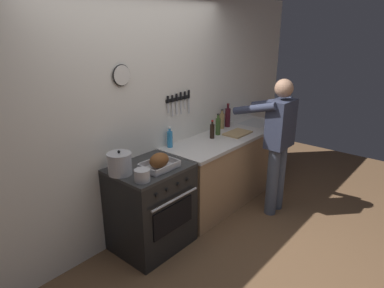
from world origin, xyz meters
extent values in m
plane|color=brown|center=(0.00, 0.00, 0.00)|extent=(8.00, 8.00, 0.00)
cube|color=white|center=(0.00, 1.35, 1.30)|extent=(6.00, 0.10, 2.60)
cube|color=black|center=(0.54, 1.29, 1.42)|extent=(0.39, 0.02, 0.04)
cube|color=silver|center=(0.36, 1.28, 1.35)|extent=(0.02, 0.00, 0.11)
cube|color=black|center=(0.36, 1.28, 1.44)|extent=(0.02, 0.02, 0.08)
cube|color=silver|center=(0.43, 1.28, 1.32)|extent=(0.02, 0.00, 0.16)
cube|color=black|center=(0.43, 1.28, 1.44)|extent=(0.02, 0.02, 0.08)
cube|color=silver|center=(0.50, 1.28, 1.32)|extent=(0.02, 0.00, 0.16)
cube|color=black|center=(0.50, 1.28, 1.45)|extent=(0.02, 0.02, 0.09)
cube|color=silver|center=(0.57, 1.28, 1.32)|extent=(0.02, 0.00, 0.17)
cube|color=black|center=(0.57, 1.28, 1.45)|extent=(0.02, 0.02, 0.09)
cube|color=silver|center=(0.64, 1.28, 1.34)|extent=(0.01, 0.00, 0.12)
cube|color=black|center=(0.64, 1.28, 1.45)|extent=(0.02, 0.02, 0.09)
cube|color=silver|center=(0.71, 1.28, 1.31)|extent=(0.02, 0.00, 0.19)
cube|color=black|center=(0.71, 1.28, 1.45)|extent=(0.02, 0.02, 0.10)
cylinder|color=white|center=(-0.26, 1.28, 1.77)|extent=(0.19, 0.02, 0.19)
torus|color=black|center=(-0.26, 1.28, 1.77)|extent=(0.21, 0.02, 0.21)
cube|color=tan|center=(1.20, 0.99, 0.43)|extent=(2.00, 0.62, 0.86)
cube|color=silver|center=(1.20, 0.99, 0.88)|extent=(2.03, 0.65, 0.04)
cube|color=#B2B5B7|center=(1.88, 1.01, 0.84)|extent=(0.44, 0.36, 0.11)
cube|color=black|center=(-0.22, 0.99, 0.43)|extent=(0.76, 0.62, 0.87)
cube|color=black|center=(-0.22, 0.67, 0.45)|extent=(0.53, 0.01, 0.28)
cube|color=#2D2D2D|center=(-0.22, 0.99, 0.89)|extent=(0.76, 0.62, 0.03)
cylinder|color=black|center=(-0.43, 0.67, 0.78)|extent=(0.04, 0.02, 0.04)
cylinder|color=black|center=(-0.30, 0.67, 0.78)|extent=(0.04, 0.02, 0.04)
cylinder|color=black|center=(-0.14, 0.67, 0.78)|extent=(0.04, 0.02, 0.04)
cylinder|color=black|center=(-0.01, 0.67, 0.78)|extent=(0.04, 0.02, 0.04)
cylinder|color=silver|center=(-0.22, 0.65, 0.66)|extent=(0.61, 0.02, 0.02)
cylinder|color=#4C566B|center=(1.17, 0.34, 0.43)|extent=(0.14, 0.14, 0.86)
cylinder|color=#4C566B|center=(1.35, 0.34, 0.43)|extent=(0.14, 0.14, 0.86)
cube|color=#2D3347|center=(1.26, 0.34, 1.14)|extent=(0.38, 0.22, 0.56)
sphere|color=#9E755B|center=(1.26, 0.34, 1.55)|extent=(0.21, 0.21, 0.21)
cylinder|color=#2D3347|center=(1.05, 0.58, 1.32)|extent=(0.09, 0.55, 0.22)
cylinder|color=#2D3347|center=(1.47, 0.58, 1.32)|extent=(0.09, 0.55, 0.22)
cube|color=#B7B7BC|center=(-0.19, 0.88, 0.91)|extent=(0.34, 0.25, 0.01)
cube|color=#B7B7BC|center=(-0.19, 0.76, 0.94)|extent=(0.34, 0.01, 0.05)
cube|color=#B7B7BC|center=(-0.19, 1.01, 0.94)|extent=(0.34, 0.01, 0.05)
cube|color=#B7B7BC|center=(-0.36, 0.88, 0.94)|extent=(0.01, 0.25, 0.05)
cube|color=#B7B7BC|center=(-0.02, 0.88, 0.94)|extent=(0.01, 0.25, 0.05)
ellipsoid|color=brown|center=(-0.19, 0.88, 0.99)|extent=(0.21, 0.15, 0.15)
cylinder|color=#B7B7BC|center=(-0.51, 1.07, 1.00)|extent=(0.22, 0.22, 0.19)
cylinder|color=#B2B2B7|center=(-0.51, 1.07, 1.10)|extent=(0.23, 0.23, 0.01)
sphere|color=black|center=(-0.51, 1.07, 1.12)|extent=(0.03, 0.03, 0.03)
cylinder|color=#B7B7BC|center=(-0.48, 0.80, 0.96)|extent=(0.14, 0.14, 0.11)
cube|color=tan|center=(1.26, 0.92, 0.91)|extent=(0.36, 0.24, 0.02)
cylinder|color=black|center=(0.90, 1.06, 0.99)|extent=(0.06, 0.06, 0.18)
cylinder|color=black|center=(0.90, 1.06, 1.10)|extent=(0.03, 0.03, 0.04)
cylinder|color=#B21919|center=(0.90, 1.06, 1.12)|extent=(0.03, 0.03, 0.01)
cylinder|color=#385623|center=(1.07, 1.10, 1.01)|extent=(0.06, 0.06, 0.21)
cylinder|color=#385623|center=(1.07, 1.10, 1.13)|extent=(0.03, 0.03, 0.05)
cylinder|color=black|center=(1.07, 1.10, 1.16)|extent=(0.03, 0.03, 0.01)
cylinder|color=#47141E|center=(1.45, 1.21, 1.03)|extent=(0.07, 0.07, 0.25)
cylinder|color=#47141E|center=(1.45, 1.21, 1.18)|extent=(0.03, 0.03, 0.06)
cylinder|color=maroon|center=(1.45, 1.21, 1.22)|extent=(0.04, 0.04, 0.01)
cylinder|color=#997F4C|center=(1.33, 1.22, 1.00)|extent=(0.07, 0.07, 0.21)
cylinder|color=#997F4C|center=(1.33, 1.22, 1.13)|extent=(0.03, 0.03, 0.05)
cylinder|color=black|center=(1.33, 1.22, 1.16)|extent=(0.03, 0.03, 0.01)
cylinder|color=#338CCC|center=(0.33, 1.23, 0.99)|extent=(0.06, 0.06, 0.18)
cylinder|color=#338CCC|center=(0.33, 1.23, 1.10)|extent=(0.03, 0.03, 0.04)
cylinder|color=white|center=(0.33, 1.23, 1.13)|extent=(0.03, 0.03, 0.01)
camera|label=1|loc=(-2.25, -1.29, 2.19)|focal=31.17mm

